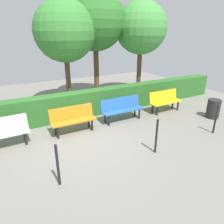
{
  "coord_description": "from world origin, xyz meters",
  "views": [
    {
      "loc": [
        1.91,
        5.5,
        3.14
      ],
      "look_at": [
        -1.22,
        -0.27,
        0.55
      ],
      "focal_mm": 32.69,
      "sensor_mm": 36.0,
      "label": 1
    }
  ],
  "objects_px": {
    "tree_near": "(141,28)",
    "bench_white": "(1,132)",
    "bench_orange": "(73,118)",
    "tree_far": "(64,31)",
    "trash_bin": "(213,109)",
    "tree_mid": "(95,21)",
    "bench_yellow": "(165,100)",
    "bench_blue": "(122,108)"
  },
  "relations": [
    {
      "from": "tree_near",
      "to": "bench_blue",
      "type": "bearing_deg",
      "value": 44.33
    },
    {
      "from": "tree_mid",
      "to": "bench_yellow",
      "type": "bearing_deg",
      "value": 118.68
    },
    {
      "from": "tree_mid",
      "to": "trash_bin",
      "type": "bearing_deg",
      "value": 122.26
    },
    {
      "from": "bench_orange",
      "to": "tree_near",
      "type": "relative_size",
      "value": 0.32
    },
    {
      "from": "bench_white",
      "to": "tree_far",
      "type": "height_order",
      "value": "tree_far"
    },
    {
      "from": "bench_white",
      "to": "trash_bin",
      "type": "distance_m",
      "value": 7.42
    },
    {
      "from": "bench_blue",
      "to": "tree_far",
      "type": "bearing_deg",
      "value": -64.99
    },
    {
      "from": "tree_mid",
      "to": "trash_bin",
      "type": "xyz_separation_m",
      "value": [
        -2.87,
        4.54,
        -3.24
      ]
    },
    {
      "from": "tree_far",
      "to": "bench_white",
      "type": "bearing_deg",
      "value": 42.63
    },
    {
      "from": "bench_yellow",
      "to": "bench_blue",
      "type": "height_order",
      "value": "same"
    },
    {
      "from": "bench_white",
      "to": "bench_yellow",
      "type": "bearing_deg",
      "value": 178.34
    },
    {
      "from": "tree_far",
      "to": "trash_bin",
      "type": "xyz_separation_m",
      "value": [
        -4.43,
        4.09,
        -2.78
      ]
    },
    {
      "from": "bench_orange",
      "to": "tree_far",
      "type": "distance_m",
      "value": 3.84
    },
    {
      "from": "bench_blue",
      "to": "tree_far",
      "type": "xyz_separation_m",
      "value": [
        1.2,
        -2.59,
        2.67
      ]
    },
    {
      "from": "bench_orange",
      "to": "bench_white",
      "type": "height_order",
      "value": "bench_orange"
    },
    {
      "from": "tree_near",
      "to": "tree_far",
      "type": "height_order",
      "value": "tree_near"
    },
    {
      "from": "tree_far",
      "to": "trash_bin",
      "type": "bearing_deg",
      "value": 137.31
    },
    {
      "from": "bench_white",
      "to": "tree_near",
      "type": "height_order",
      "value": "tree_near"
    },
    {
      "from": "bench_yellow",
      "to": "trash_bin",
      "type": "bearing_deg",
      "value": 128.32
    },
    {
      "from": "bench_yellow",
      "to": "tree_mid",
      "type": "relative_size",
      "value": 0.29
    },
    {
      "from": "tree_far",
      "to": "trash_bin",
      "type": "height_order",
      "value": "tree_far"
    },
    {
      "from": "bench_white",
      "to": "tree_near",
      "type": "bearing_deg",
      "value": -160.84
    },
    {
      "from": "bench_yellow",
      "to": "trash_bin",
      "type": "relative_size",
      "value": 1.96
    },
    {
      "from": "bench_yellow",
      "to": "tree_far",
      "type": "relative_size",
      "value": 0.33
    },
    {
      "from": "bench_orange",
      "to": "tree_far",
      "type": "relative_size",
      "value": 0.33
    },
    {
      "from": "bench_orange",
      "to": "bench_white",
      "type": "relative_size",
      "value": 0.98
    },
    {
      "from": "bench_blue",
      "to": "tree_mid",
      "type": "bearing_deg",
      "value": -96.78
    },
    {
      "from": "bench_yellow",
      "to": "bench_blue",
      "type": "xyz_separation_m",
      "value": [
        2.07,
        -0.06,
        0.0
      ]
    },
    {
      "from": "bench_blue",
      "to": "bench_orange",
      "type": "height_order",
      "value": "same"
    },
    {
      "from": "bench_blue",
      "to": "trash_bin",
      "type": "bearing_deg",
      "value": 155.33
    },
    {
      "from": "tree_near",
      "to": "trash_bin",
      "type": "height_order",
      "value": "tree_near"
    },
    {
      "from": "trash_bin",
      "to": "bench_blue",
      "type": "bearing_deg",
      "value": -24.89
    },
    {
      "from": "tree_near",
      "to": "tree_mid",
      "type": "relative_size",
      "value": 0.91
    },
    {
      "from": "bench_orange",
      "to": "bench_blue",
      "type": "bearing_deg",
      "value": -177.46
    },
    {
      "from": "bench_yellow",
      "to": "tree_near",
      "type": "distance_m",
      "value": 3.76
    },
    {
      "from": "tree_mid",
      "to": "trash_bin",
      "type": "relative_size",
      "value": 6.78
    },
    {
      "from": "bench_blue",
      "to": "tree_far",
      "type": "distance_m",
      "value": 3.9
    },
    {
      "from": "bench_orange",
      "to": "tree_mid",
      "type": "xyz_separation_m",
      "value": [
        -2.3,
        -3.11,
        3.12
      ]
    },
    {
      "from": "bench_white",
      "to": "trash_bin",
      "type": "xyz_separation_m",
      "value": [
        -7.28,
        1.47,
        -0.11
      ]
    },
    {
      "from": "bench_yellow",
      "to": "bench_blue",
      "type": "distance_m",
      "value": 2.07
    },
    {
      "from": "tree_near",
      "to": "bench_white",
      "type": "bearing_deg",
      "value": 20.55
    },
    {
      "from": "tree_mid",
      "to": "tree_far",
      "type": "bearing_deg",
      "value": 16.02
    }
  ]
}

